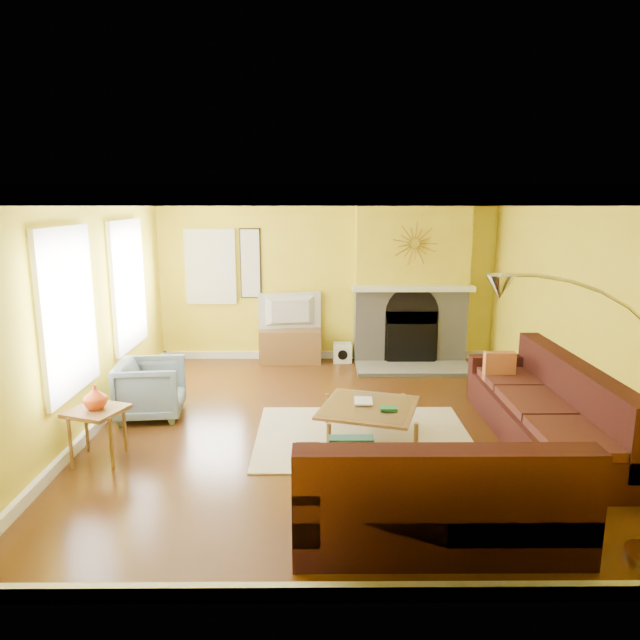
{
  "coord_description": "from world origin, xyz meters",
  "views": [
    {
      "loc": [
        -0.18,
        -6.3,
        2.61
      ],
      "look_at": [
        -0.13,
        0.4,
        1.2
      ],
      "focal_mm": 32.0,
      "sensor_mm": 36.0,
      "label": 1
    }
  ],
  "objects_px": {
    "armchair": "(151,389)",
    "arc_lamp": "(587,426)",
    "coffee_table": "(368,422)",
    "sectional_sofa": "(452,417)",
    "side_table": "(98,434)",
    "media_console": "(291,346)"
  },
  "relations": [
    {
      "from": "armchair",
      "to": "arc_lamp",
      "type": "xyz_separation_m",
      "value": [
        3.92,
        -2.9,
        0.71
      ]
    },
    {
      "from": "coffee_table",
      "to": "armchair",
      "type": "distance_m",
      "value": 2.7
    },
    {
      "from": "arc_lamp",
      "to": "armchair",
      "type": "bearing_deg",
      "value": 143.54
    },
    {
      "from": "sectional_sofa",
      "to": "arc_lamp",
      "type": "distance_m",
      "value": 1.88
    },
    {
      "from": "side_table",
      "to": "arc_lamp",
      "type": "bearing_deg",
      "value": -22.4
    },
    {
      "from": "sectional_sofa",
      "to": "coffee_table",
      "type": "xyz_separation_m",
      "value": [
        -0.8,
        0.5,
        -0.25
      ]
    },
    {
      "from": "sectional_sofa",
      "to": "armchair",
      "type": "relative_size",
      "value": 4.76
    },
    {
      "from": "sectional_sofa",
      "to": "coffee_table",
      "type": "bearing_deg",
      "value": 147.99
    },
    {
      "from": "coffee_table",
      "to": "armchair",
      "type": "height_order",
      "value": "armchair"
    },
    {
      "from": "coffee_table",
      "to": "side_table",
      "type": "relative_size",
      "value": 1.82
    },
    {
      "from": "coffee_table",
      "to": "armchair",
      "type": "xyz_separation_m",
      "value": [
        -2.6,
        0.7,
        0.16
      ]
    },
    {
      "from": "coffee_table",
      "to": "armchair",
      "type": "relative_size",
      "value": 1.29
    },
    {
      "from": "armchair",
      "to": "side_table",
      "type": "distance_m",
      "value": 1.22
    },
    {
      "from": "side_table",
      "to": "arc_lamp",
      "type": "xyz_separation_m",
      "value": [
        4.12,
        -1.7,
        0.79
      ]
    },
    {
      "from": "sectional_sofa",
      "to": "arc_lamp",
      "type": "xyz_separation_m",
      "value": [
        0.52,
        -1.7,
        0.61
      ]
    },
    {
      "from": "sectional_sofa",
      "to": "armchair",
      "type": "distance_m",
      "value": 3.61
    },
    {
      "from": "sectional_sofa",
      "to": "media_console",
      "type": "relative_size",
      "value": 3.7
    },
    {
      "from": "side_table",
      "to": "sectional_sofa",
      "type": "bearing_deg",
      "value": -0.0
    },
    {
      "from": "side_table",
      "to": "coffee_table",
      "type": "bearing_deg",
      "value": 10.12
    },
    {
      "from": "arc_lamp",
      "to": "side_table",
      "type": "bearing_deg",
      "value": 157.6
    },
    {
      "from": "coffee_table",
      "to": "side_table",
      "type": "distance_m",
      "value": 2.85
    },
    {
      "from": "armchair",
      "to": "side_table",
      "type": "bearing_deg",
      "value": 164.81
    }
  ]
}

